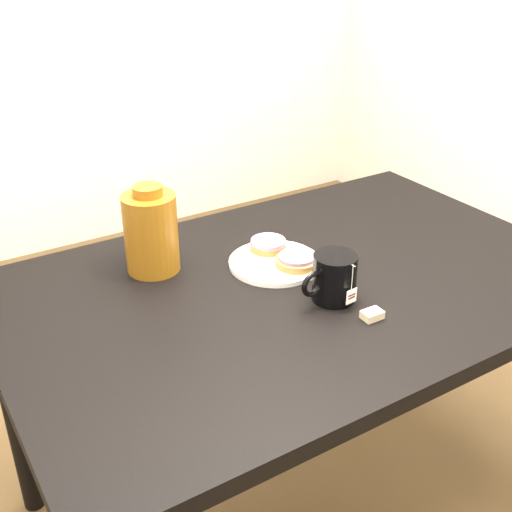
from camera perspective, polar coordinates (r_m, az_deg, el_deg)
name	(u,v)px	position (r m, az deg, el deg)	size (l,w,h in m)	color
ground_plane	(291,501)	(2.02, 3.13, -20.93)	(4.00, 4.00, 0.00)	brown
table	(298,309)	(1.58, 3.74, -4.74)	(1.40, 0.90, 0.75)	black
plate	(275,262)	(1.60, 1.69, -0.54)	(0.23, 0.23, 0.02)	white
bagel_back	(268,245)	(1.64, 1.10, 1.01)	(0.10, 0.10, 0.03)	brown
bagel_front	(297,260)	(1.57, 3.65, -0.40)	(0.15, 0.15, 0.03)	brown
mug	(334,277)	(1.44, 6.91, -1.90)	(0.15, 0.11, 0.11)	black
teabag_pouch	(372,315)	(1.41, 10.29, -5.16)	(0.04, 0.03, 0.02)	#C6B793
bagel_package	(151,232)	(1.56, -9.31, 2.14)	(0.15, 0.15, 0.22)	#5A330B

